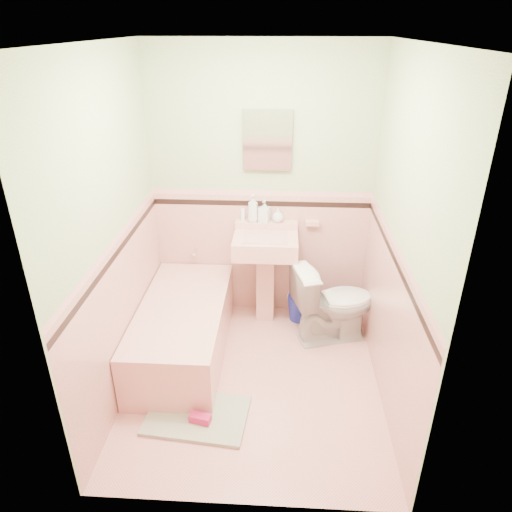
# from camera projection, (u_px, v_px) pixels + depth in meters

# --- Properties ---
(floor) EXTENTS (2.20, 2.20, 0.00)m
(floor) POSITION_uv_depth(u_px,v_px,m) (254.00, 380.00, 3.81)
(floor) COLOR #E8A098
(floor) RESTS_ON ground
(ceiling) EXTENTS (2.20, 2.20, 0.00)m
(ceiling) POSITION_uv_depth(u_px,v_px,m) (253.00, 42.00, 2.70)
(ceiling) COLOR white
(ceiling) RESTS_ON ground
(wall_back) EXTENTS (2.50, 0.00, 2.50)m
(wall_back) POSITION_uv_depth(u_px,v_px,m) (262.00, 189.00, 4.24)
(wall_back) COLOR beige
(wall_back) RESTS_ON ground
(wall_front) EXTENTS (2.50, 0.00, 2.50)m
(wall_front) POSITION_uv_depth(u_px,v_px,m) (240.00, 334.00, 2.27)
(wall_front) COLOR beige
(wall_front) RESTS_ON ground
(wall_left) EXTENTS (0.00, 2.50, 2.50)m
(wall_left) POSITION_uv_depth(u_px,v_px,m) (112.00, 236.00, 3.31)
(wall_left) COLOR beige
(wall_left) RESTS_ON ground
(wall_right) EXTENTS (0.00, 2.50, 2.50)m
(wall_right) POSITION_uv_depth(u_px,v_px,m) (400.00, 243.00, 3.20)
(wall_right) COLOR beige
(wall_right) RESTS_ON ground
(wainscot_back) EXTENTS (2.00, 0.00, 2.00)m
(wainscot_back) POSITION_uv_depth(u_px,v_px,m) (261.00, 254.00, 4.52)
(wainscot_back) COLOR #EBA69D
(wainscot_back) RESTS_ON ground
(wainscot_front) EXTENTS (2.00, 0.00, 2.00)m
(wainscot_front) POSITION_uv_depth(u_px,v_px,m) (242.00, 430.00, 2.57)
(wainscot_front) COLOR #EBA69D
(wainscot_front) RESTS_ON ground
(wainscot_left) EXTENTS (0.00, 2.20, 2.20)m
(wainscot_left) POSITION_uv_depth(u_px,v_px,m) (125.00, 314.00, 3.60)
(wainscot_left) COLOR #EBA69D
(wainscot_left) RESTS_ON ground
(wainscot_right) EXTENTS (0.00, 2.20, 2.20)m
(wainscot_right) POSITION_uv_depth(u_px,v_px,m) (387.00, 323.00, 3.49)
(wainscot_right) COLOR #EBA69D
(wainscot_right) RESTS_ON ground
(accent_back) EXTENTS (2.00, 0.00, 2.00)m
(accent_back) POSITION_uv_depth(u_px,v_px,m) (261.00, 204.00, 4.28)
(accent_back) COLOR black
(accent_back) RESTS_ON ground
(accent_front) EXTENTS (2.00, 0.00, 2.00)m
(accent_front) POSITION_uv_depth(u_px,v_px,m) (240.00, 353.00, 2.34)
(accent_front) COLOR black
(accent_front) RESTS_ON ground
(accent_left) EXTENTS (0.00, 2.20, 2.20)m
(accent_left) POSITION_uv_depth(u_px,v_px,m) (117.00, 253.00, 3.36)
(accent_left) COLOR black
(accent_left) RESTS_ON ground
(accent_right) EXTENTS (0.00, 2.20, 2.20)m
(accent_right) POSITION_uv_depth(u_px,v_px,m) (395.00, 260.00, 3.26)
(accent_right) COLOR black
(accent_right) RESTS_ON ground
(cap_back) EXTENTS (2.00, 0.00, 2.00)m
(cap_back) POSITION_uv_depth(u_px,v_px,m) (261.00, 193.00, 4.23)
(cap_back) COLOR pink
(cap_back) RESTS_ON ground
(cap_front) EXTENTS (2.00, 0.00, 2.00)m
(cap_front) POSITION_uv_depth(u_px,v_px,m) (240.00, 337.00, 2.30)
(cap_front) COLOR pink
(cap_front) RESTS_ON ground
(cap_left) EXTENTS (0.00, 2.20, 2.20)m
(cap_left) POSITION_uv_depth(u_px,v_px,m) (115.00, 240.00, 3.32)
(cap_left) COLOR pink
(cap_left) RESTS_ON ground
(cap_right) EXTENTS (0.00, 2.20, 2.20)m
(cap_right) POSITION_uv_depth(u_px,v_px,m) (397.00, 247.00, 3.22)
(cap_right) COLOR pink
(cap_right) RESTS_ON ground
(bathtub) EXTENTS (0.70, 1.50, 0.45)m
(bathtub) POSITION_uv_depth(u_px,v_px,m) (183.00, 331.00, 4.04)
(bathtub) COLOR #E39D95
(bathtub) RESTS_ON floor
(tub_faucet) EXTENTS (0.04, 0.12, 0.04)m
(tub_faucet) POSITION_uv_depth(u_px,v_px,m) (195.00, 252.00, 4.50)
(tub_faucet) COLOR silver
(tub_faucet) RESTS_ON wall_back
(sink) EXTENTS (0.57, 0.48, 0.90)m
(sink) POSITION_uv_depth(u_px,v_px,m) (265.00, 280.00, 4.38)
(sink) COLOR #E39D95
(sink) RESTS_ON floor
(sink_faucet) EXTENTS (0.02, 0.02, 0.10)m
(sink_faucet) POSITION_uv_depth(u_px,v_px,m) (266.00, 224.00, 4.28)
(sink_faucet) COLOR silver
(sink_faucet) RESTS_ON sink
(medicine_cabinet) EXTENTS (0.36, 0.04, 0.46)m
(medicine_cabinet) POSITION_uv_depth(u_px,v_px,m) (267.00, 140.00, 4.01)
(medicine_cabinet) COLOR white
(medicine_cabinet) RESTS_ON wall_back
(soap_dish) EXTENTS (0.12, 0.07, 0.04)m
(soap_dish) POSITION_uv_depth(u_px,v_px,m) (312.00, 223.00, 4.31)
(soap_dish) COLOR #E39D95
(soap_dish) RESTS_ON wall_back
(soap_bottle_left) EXTENTS (0.12, 0.12, 0.25)m
(soap_bottle_left) POSITION_uv_depth(u_px,v_px,m) (253.00, 208.00, 4.26)
(soap_bottle_left) COLOR #B2B2B2
(soap_bottle_left) RESTS_ON sink
(soap_bottle_mid) EXTENTS (0.12, 0.12, 0.20)m
(soap_bottle_mid) POSITION_uv_depth(u_px,v_px,m) (264.00, 211.00, 4.26)
(soap_bottle_mid) COLOR #B2B2B2
(soap_bottle_mid) RESTS_ON sink
(soap_bottle_right) EXTENTS (0.12, 0.12, 0.13)m
(soap_bottle_right) POSITION_uv_depth(u_px,v_px,m) (278.00, 215.00, 4.27)
(soap_bottle_right) COLOR #B2B2B2
(soap_bottle_right) RESTS_ON sink
(tube) EXTENTS (0.05, 0.05, 0.12)m
(tube) POSITION_uv_depth(u_px,v_px,m) (243.00, 215.00, 4.29)
(tube) COLOR white
(tube) RESTS_ON sink
(toilet) EXTENTS (0.81, 0.60, 0.74)m
(toilet) POSITION_uv_depth(u_px,v_px,m) (333.00, 302.00, 4.17)
(toilet) COLOR white
(toilet) RESTS_ON floor
(bucket) EXTENTS (0.28, 0.28, 0.24)m
(bucket) POSITION_uv_depth(u_px,v_px,m) (300.00, 308.00, 4.55)
(bucket) COLOR #1A259F
(bucket) RESTS_ON floor
(bath_mat) EXTENTS (0.77, 0.55, 0.03)m
(bath_mat) POSITION_uv_depth(u_px,v_px,m) (197.00, 415.00, 3.45)
(bath_mat) COLOR #9EA78B
(bath_mat) RESTS_ON floor
(shoe) EXTENTS (0.16, 0.10, 0.06)m
(shoe) POSITION_uv_depth(u_px,v_px,m) (200.00, 418.00, 3.36)
(shoe) COLOR #BF1E59
(shoe) RESTS_ON bath_mat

